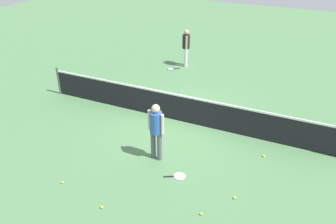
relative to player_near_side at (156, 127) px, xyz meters
The scene contains 11 objects.
ground_plane 2.44m from the player_near_side, 97.98° to the left, with size 40.00×40.00×0.00m, color #4C7A4C.
court_net 2.28m from the player_near_side, 97.98° to the left, with size 10.09×0.09×1.07m.
player_near_side is the anchor object (origin of this frame).
player_far_side 7.34m from the player_near_side, 105.93° to the left, with size 0.45×0.51×1.70m.
tennis_racket_near_player 1.43m from the player_near_side, 29.21° to the right, with size 0.59×0.44×0.03m.
tennis_racket_far_player 6.91m from the player_near_side, 111.03° to the left, with size 0.59×0.45×0.03m.
tennis_ball_near_player 2.73m from the player_near_side, 15.81° to the right, with size 0.07×0.07×0.07m, color #C6E033.
tennis_ball_by_net 2.53m from the player_near_side, 96.82° to the right, with size 0.07×0.07×0.07m, color #C6E033.
tennis_ball_midcourt 2.80m from the player_near_side, 130.15° to the right, with size 0.07×0.07×0.07m, color #C6E033.
tennis_ball_baseline 3.21m from the player_near_side, 25.59° to the left, with size 0.07×0.07×0.07m, color #C6E033.
tennis_ball_stray_left 2.64m from the player_near_side, 38.85° to the right, with size 0.07×0.07×0.07m, color #C6E033.
Camera 1 is at (3.96, -9.30, 5.85)m, focal length 36.85 mm.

